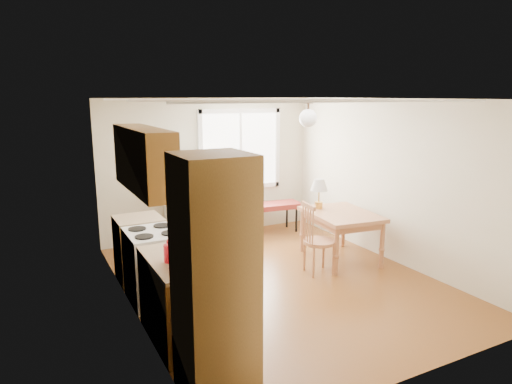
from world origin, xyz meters
TOP-DOWN VIEW (x-y plane):
  - room_shell at (0.00, 0.00)m, footprint 4.60×5.60m
  - kitchen_run at (-1.72, -0.63)m, footprint 0.65×3.40m
  - window_unit at (0.60, 2.47)m, footprint 1.64×0.05m
  - pendant_light at (0.70, 0.40)m, footprint 0.26×0.26m
  - refrigerator at (-0.57, 2.12)m, footprint 0.66×0.69m
  - bench at (0.97, 2.05)m, footprint 1.27×0.58m
  - dining_table at (1.29, 0.30)m, footprint 1.05×1.32m
  - chair at (0.58, 0.01)m, footprint 0.48×0.47m
  - table_lamp at (1.12, 0.67)m, footprint 0.28×0.28m
  - coffee_maker at (-1.72, -1.13)m, footprint 0.20×0.25m
  - kettle at (-1.80, -0.90)m, footprint 0.13×0.13m

SIDE VIEW (x-z plane):
  - bench at x=0.97m, z-range 0.22..0.79m
  - chair at x=0.58m, z-range 0.08..1.12m
  - dining_table at x=1.29m, z-range 0.28..1.05m
  - refrigerator at x=-0.57m, z-range 0.00..1.59m
  - kitchen_run at x=-1.72m, z-range -0.26..1.94m
  - kettle at x=-1.80m, z-range 0.88..1.12m
  - coffee_maker at x=-1.72m, z-range 0.85..1.22m
  - table_lamp at x=1.12m, z-range 0.87..1.35m
  - room_shell at x=0.00m, z-range -0.06..2.56m
  - window_unit at x=0.60m, z-range 0.79..2.31m
  - pendant_light at x=0.70m, z-range 2.04..2.44m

